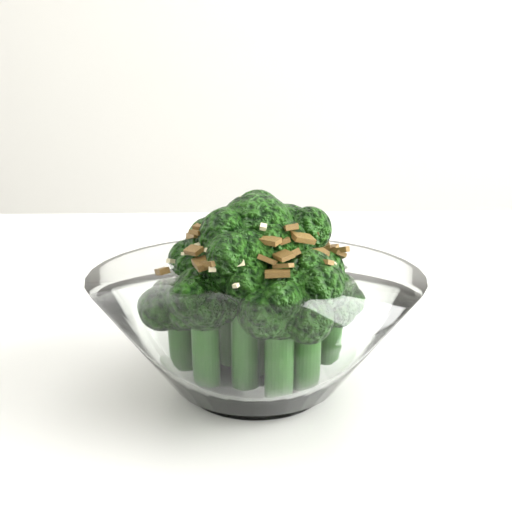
# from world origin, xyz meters

# --- Properties ---
(table) EXTENTS (1.39, 1.14, 0.75)m
(table) POSITION_xyz_m (0.15, -0.08, 0.68)
(table) COLOR white
(table) RESTS_ON ground
(broccoli_dish) EXTENTS (0.19, 0.19, 0.12)m
(broccoli_dish) POSITION_xyz_m (0.32, -0.17, 0.80)
(broccoli_dish) COLOR white
(broccoli_dish) RESTS_ON table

